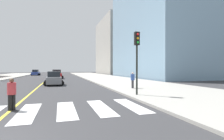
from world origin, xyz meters
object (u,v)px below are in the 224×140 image
object	(u,v)px
pedestrian_crossing	(12,93)
car_silver_fourth	(57,74)
car_gray_second	(54,79)
traffic_light_near_corner	(137,51)
car_red_third	(57,74)
pedestrian_waiting_east	(133,79)
car_blue_nearest	(36,73)

from	to	relation	value
pedestrian_crossing	car_silver_fourth	bearing A→B (deg)	-129.05
car_gray_second	traffic_light_near_corner	size ratio (longest dim) A/B	0.85
traffic_light_near_corner	pedestrian_crossing	bearing A→B (deg)	14.27
pedestrian_crossing	car_red_third	bearing A→B (deg)	-130.08
car_gray_second	pedestrian_waiting_east	world-z (taller)	pedestrian_waiting_east
car_silver_fourth	pedestrian_waiting_east	world-z (taller)	pedestrian_waiting_east
pedestrian_waiting_east	car_silver_fourth	bearing A→B (deg)	-123.11
car_red_third	pedestrian_waiting_east	bearing A→B (deg)	106.89
car_blue_nearest	traffic_light_near_corner	distance (m)	48.58
car_gray_second	car_silver_fourth	xyz separation A→B (m)	(-0.05, 24.04, -0.04)
car_red_third	car_gray_second	bearing A→B (deg)	87.65
traffic_light_near_corner	pedestrian_waiting_east	bearing A→B (deg)	-109.75
traffic_light_near_corner	pedestrian_waiting_east	world-z (taller)	traffic_light_near_corner
car_blue_nearest	car_silver_fourth	xyz separation A→B (m)	(6.51, -11.19, -0.08)
car_gray_second	traffic_light_near_corner	world-z (taller)	traffic_light_near_corner
car_red_third	traffic_light_near_corner	distance (m)	27.31
car_gray_second	car_red_third	xyz separation A→B (m)	(0.09, 14.93, 0.08)
car_red_third	car_silver_fourth	world-z (taller)	car_red_third
traffic_light_near_corner	pedestrian_crossing	distance (m)	8.56
car_blue_nearest	traffic_light_near_corner	size ratio (longest dim) A/B	0.89
car_red_third	traffic_light_near_corner	bearing A→B (deg)	101.21
car_gray_second	pedestrian_waiting_east	bearing A→B (deg)	133.97
car_red_third	pedestrian_crossing	bearing A→B (deg)	84.60
car_silver_fourth	traffic_light_near_corner	xyz separation A→B (m)	(6.36, -35.58, 2.70)
car_gray_second	pedestrian_crossing	bearing A→B (deg)	81.23
car_red_third	pedestrian_waiting_east	xyz separation A→B (m)	(7.67, -22.42, 0.14)
pedestrian_crossing	car_gray_second	bearing A→B (deg)	-133.41
pedestrian_crossing	traffic_light_near_corner	bearing A→B (deg)	157.58
car_red_third	car_silver_fourth	distance (m)	9.12
car_blue_nearest	car_red_third	distance (m)	21.37
car_blue_nearest	car_red_third	world-z (taller)	car_red_third
car_gray_second	traffic_light_near_corner	xyz separation A→B (m)	(6.31, -11.54, 2.66)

